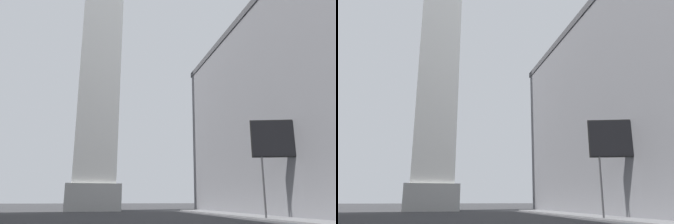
% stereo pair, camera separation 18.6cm
% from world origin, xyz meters
% --- Properties ---
extents(obelisk, '(8.53, 8.53, 72.50)m').
position_xyz_m(obelisk, '(0.00, 55.80, 35.17)').
color(obelisk, silver).
rests_on(obelisk, ground_plane).
extents(billboard_sign, '(5.11, 1.85, 9.07)m').
position_xyz_m(billboard_sign, '(16.33, 26.15, 7.04)').
color(billboard_sign, '#3F3F42').
rests_on(billboard_sign, ground_plane).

